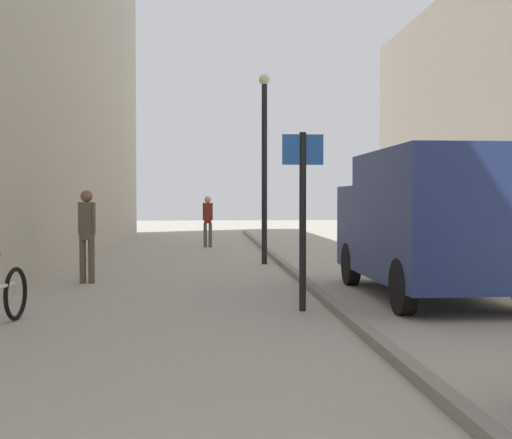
# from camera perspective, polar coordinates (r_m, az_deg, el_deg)

# --- Properties ---
(ground_plane) EXTENTS (80.00, 80.00, 0.00)m
(ground_plane) POSITION_cam_1_polar(r_m,az_deg,el_deg) (13.21, -2.84, -5.40)
(ground_plane) COLOR #A8A093
(kerb_strip) EXTENTS (0.16, 40.00, 0.12)m
(kerb_strip) POSITION_cam_1_polar(r_m,az_deg,el_deg) (13.33, 3.99, -5.07)
(kerb_strip) COLOR gray
(kerb_strip) RESTS_ON ground_plane
(pedestrian_main_foreground) EXTENTS (0.34, 0.23, 1.74)m
(pedestrian_main_foreground) POSITION_cam_1_polar(r_m,az_deg,el_deg) (23.33, -4.03, 0.14)
(pedestrian_main_foreground) COLOR brown
(pedestrian_main_foreground) RESTS_ON ground_plane
(pedestrian_mid_block) EXTENTS (0.35, 0.26, 1.81)m
(pedestrian_mid_block) POSITION_cam_1_polar(r_m,az_deg,el_deg) (13.66, -13.88, -0.82)
(pedestrian_mid_block) COLOR brown
(pedestrian_mid_block) RESTS_ON ground_plane
(delivery_van) EXTENTS (2.08, 4.95, 2.39)m
(delivery_van) POSITION_cam_1_polar(r_m,az_deg,el_deg) (11.67, 14.18, -0.06)
(delivery_van) COLOR navy
(delivery_van) RESTS_ON ground_plane
(street_sign_post) EXTENTS (0.60, 0.10, 2.60)m
(street_sign_post) POSITION_cam_1_polar(r_m,az_deg,el_deg) (9.98, 3.90, 1.21)
(street_sign_post) COLOR black
(street_sign_post) RESTS_ON ground_plane
(lamp_post) EXTENTS (0.28, 0.28, 4.76)m
(lamp_post) POSITION_cam_1_polar(r_m,az_deg,el_deg) (17.22, 0.71, 5.33)
(lamp_post) COLOR black
(lamp_post) RESTS_ON ground_plane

